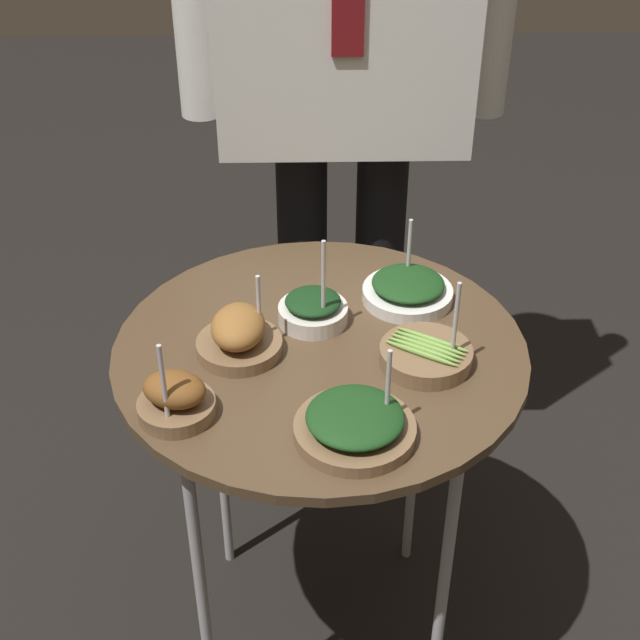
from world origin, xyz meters
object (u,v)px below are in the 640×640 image
Objects in this scene: bowl_asparagus_center at (426,355)px; bowl_spinach_mid_right at (355,424)px; bowl_spinach_near_rim at (313,309)px; waiter_figure at (345,17)px; bowl_roast_mid_left at (175,399)px; serving_cart at (320,373)px; bowl_roast_far_rim at (239,335)px; bowl_spinach_front_left at (408,289)px.

bowl_asparagus_center reaches higher than bowl_spinach_mid_right.
bowl_spinach_near_rim is 0.29m from bowl_spinach_mid_right.
bowl_roast_mid_left is at bearing -110.75° from waiter_figure.
bowl_spinach_near_rim reaches higher than serving_cart.
waiter_figure is (0.06, 0.55, 0.42)m from serving_cart.
bowl_roast_far_rim is 0.88× the size of bowl_spinach_front_left.
bowl_spinach_mid_right is at bearing -11.24° from bowl_roast_mid_left.
bowl_spinach_front_left is 0.36m from bowl_spinach_mid_right.
bowl_asparagus_center is (0.16, -0.05, 0.07)m from serving_cart.
bowl_roast_mid_left is at bearing 168.76° from bowl_spinach_mid_right.
serving_cart is at bearing -96.08° from waiter_figure.
bowl_spinach_mid_right is at bearing -78.27° from serving_cart.
bowl_asparagus_center reaches higher than bowl_spinach_front_left.
bowl_spinach_near_rim is (-0.01, 0.07, 0.08)m from serving_cart.
waiter_figure is at bearing 102.83° from bowl_spinach_front_left.
waiter_figure is at bearing 88.95° from bowl_spinach_mid_right.
bowl_roast_far_rim is 0.81× the size of bowl_spinach_near_rim.
bowl_asparagus_center is at bearing -16.49° from serving_cart.
bowl_spinach_mid_right is (-0.12, -0.16, 0.01)m from bowl_asparagus_center.
bowl_spinach_front_left is at bearing -77.17° from waiter_figure.
bowl_roast_mid_left reaches higher than bowl_spinach_front_left.
bowl_spinach_front_left is at bearing 72.36° from bowl_spinach_mid_right.
waiter_figure is at bearing 81.91° from bowl_spinach_near_rim.
bowl_asparagus_center is at bearing 53.99° from bowl_spinach_mid_right.
serving_cart is 0.43× the size of waiter_figure.
bowl_asparagus_center is at bearing -86.58° from bowl_spinach_front_left.
serving_cart is at bearing -139.78° from bowl_spinach_front_left.
waiter_figure is (0.01, 0.76, 0.34)m from bowl_spinach_mid_right.
bowl_roast_far_rim is 0.68m from waiter_figure.
waiter_figure is at bearing 100.07° from bowl_asparagus_center.
bowl_spinach_front_left is at bearing 20.65° from bowl_spinach_near_rim.
bowl_asparagus_center reaches higher than serving_cart.
bowl_spinach_mid_right is at bearing -91.05° from waiter_figure.
bowl_asparagus_center is (0.29, -0.03, -0.02)m from bowl_roast_far_rim.
bowl_spinach_front_left is at bearing 38.76° from bowl_roast_mid_left.
waiter_figure reaches higher than bowl_asparagus_center.
bowl_roast_mid_left is (-0.08, -0.15, -0.00)m from bowl_roast_far_rim.
waiter_figure is (-0.10, 0.42, 0.34)m from bowl_spinach_front_left.
bowl_asparagus_center is 0.91× the size of bowl_spinach_near_rim.
bowl_spinach_front_left is 0.17m from bowl_spinach_near_rim.
bowl_spinach_mid_right is at bearing -49.20° from bowl_roast_far_rim.
bowl_spinach_mid_right is at bearing -126.01° from bowl_asparagus_center.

